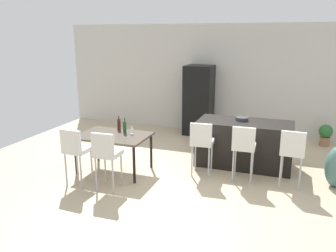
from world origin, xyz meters
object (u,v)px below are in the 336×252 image
dining_chair_near (75,148)px  wine_glass_left (132,128)px  wine_bottle_middle (125,127)px  bar_chair_right (293,150)px  dining_table (114,138)px  bar_chair_left (202,140)px  kitchen_island (244,144)px  dining_chair_far (106,152)px  bar_chair_middle (244,145)px  fruit_bowl (242,119)px  wine_bottle_right (119,124)px  potted_plant (325,134)px  refrigerator (199,100)px

dining_chair_near → wine_glass_left: 1.18m
wine_bottle_middle → bar_chair_right: bearing=3.1°
bar_chair_right → dining_chair_near: same height
dining_table → dining_chair_near: 0.88m
bar_chair_right → bar_chair_left: bearing=180.0°
kitchen_island → dining_chair_far: size_ratio=1.79×
bar_chair_right → wine_bottle_middle: (-3.11, -0.17, 0.16)m
kitchen_island → wine_glass_left: size_ratio=10.78×
bar_chair_middle → fruit_bowl: bar_chair_middle is taller
dining_chair_near → dining_chair_far: size_ratio=1.00×
wine_bottle_middle → bar_chair_middle: bearing=4.2°
kitchen_island → wine_bottle_right: (-2.40, -0.84, 0.40)m
bar_chair_middle → dining_chair_near: (-2.74, -1.18, 0.00)m
potted_plant → kitchen_island: bearing=-130.8°
bar_chair_right → refrigerator: bearing=130.8°
wine_bottle_right → refrigerator: refrigerator is taller
wine_bottle_middle → kitchen_island: bearing=24.4°
dining_chair_near → wine_bottle_middle: (0.46, 1.01, 0.16)m
dining_table → bar_chair_right: bearing=6.3°
wine_bottle_right → wine_glass_left: bearing=-25.4°
dining_chair_far → potted_plant: (3.72, 3.95, -0.40)m
dining_chair_near → potted_plant: bearing=42.4°
bar_chair_middle → fruit_bowl: 0.96m
dining_chair_near → wine_bottle_middle: bearing=65.7°
dining_table → refrigerator: size_ratio=0.73×
kitchen_island → bar_chair_right: bar_chair_right is taller
bar_chair_right → dining_chair_far: same height
dining_chair_far → wine_bottle_right: 1.23m
fruit_bowl → bar_chair_right: bearing=-42.1°
dining_chair_near → wine_glass_left: dining_chair_near is taller
fruit_bowl → wine_bottle_middle: bearing=-153.0°
bar_chair_middle → potted_plant: bar_chair_middle is taller
wine_bottle_right → potted_plant: wine_bottle_right is taller
bar_chair_left → bar_chair_middle: 0.78m
wine_bottle_right → dining_chair_far: bearing=-72.7°
dining_table → refrigerator: (0.86, 3.14, 0.25)m
potted_plant → fruit_bowl: bearing=-133.4°
bar_chair_left → dining_chair_far: same height
bar_chair_right → potted_plant: (0.77, 2.78, -0.40)m
wine_bottle_middle → potted_plant: size_ratio=0.58×
wine_glass_left → dining_table: bearing=-150.9°
dining_chair_far → wine_bottle_right: size_ratio=3.58×
bar_chair_left → wine_bottle_middle: 1.53m
fruit_bowl → potted_plant: 2.66m
bar_chair_left → refrigerator: refrigerator is taller
dining_table → wine_bottle_right: (-0.06, 0.35, 0.18)m
wine_bottle_right → potted_plant: 4.98m
bar_chair_right → wine_bottle_right: 3.32m
bar_chair_middle → potted_plant: 3.23m
refrigerator → bar_chair_left: bearing=-73.9°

